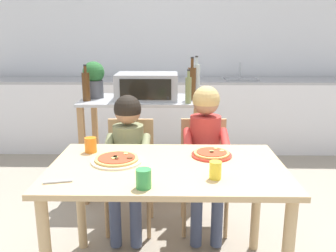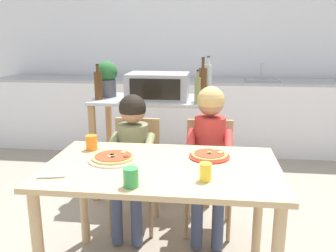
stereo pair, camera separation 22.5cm
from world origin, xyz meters
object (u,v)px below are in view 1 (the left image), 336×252
bottle_squat_spirits (86,86)px  drinking_cup_yellow (215,170)px  kitchen_island_cart (143,131)px  serving_spoon (58,182)px  bottle_clear_vinegar (192,83)px  child_in_olive_shirt (128,148)px  pizza_plate_red_rimmed (212,154)px  pizza_plate_cream (117,160)px  drinking_cup_orange (91,145)px  dining_table (167,183)px  bottle_brown_beer (196,81)px  toaster_oven (147,86)px  drinking_cup_green (144,179)px  dining_chair_left (130,166)px  bottle_tall_green_wine (188,89)px  dining_chair_right (204,166)px  child_in_red_shirt (206,143)px  potted_herb_plant (94,78)px

bottle_squat_spirits → drinking_cup_yellow: bottle_squat_spirits is taller
kitchen_island_cart → serving_spoon: (-0.29, -1.49, 0.14)m
bottle_clear_vinegar → child_in_olive_shirt: bearing=-126.3°
kitchen_island_cart → pizza_plate_red_rimmed: size_ratio=4.39×
pizza_plate_cream → drinking_cup_orange: 0.26m
dining_table → pizza_plate_cream: size_ratio=4.50×
bottle_brown_beer → drinking_cup_yellow: (0.01, -1.46, -0.27)m
bottle_brown_beer → dining_table: size_ratio=0.28×
toaster_oven → drinking_cup_green: toaster_oven is taller
dining_chair_left → bottle_tall_green_wine: bearing=39.8°
bottle_brown_beer → drinking_cup_green: bearing=-102.1°
dining_chair_left → serving_spoon: size_ratio=5.79×
bottle_clear_vinegar → drinking_cup_green: bottle_clear_vinegar is taller
bottle_brown_beer → dining_chair_right: 0.83m
dining_chair_right → serving_spoon: 1.24m
bottle_clear_vinegar → child_in_red_shirt: (0.07, -0.63, -0.35)m
kitchen_island_cart → child_in_red_shirt: 0.86m
kitchen_island_cart → serving_spoon: kitchen_island_cart is taller
bottle_clear_vinegar → bottle_tall_green_wine: bearing=-102.6°
kitchen_island_cart → child_in_olive_shirt: size_ratio=1.05×
bottle_tall_green_wine → drinking_cup_green: size_ratio=2.95×
bottle_brown_beer → serving_spoon: bottle_brown_beer is taller
bottle_tall_green_wine → dining_chair_right: bottle_tall_green_wine is taller
bottle_squat_spirits → dining_chair_left: bearing=-48.4°
child_in_olive_shirt → pizza_plate_red_rimmed: (0.55, -0.37, 0.08)m
dining_chair_left → pizza_plate_cream: bearing=-90.0°
dining_chair_left → drinking_cup_yellow: drinking_cup_yellow is taller
potted_herb_plant → drinking_cup_yellow: (0.92, -1.47, -0.29)m
child_in_red_shirt → kitchen_island_cart: bearing=126.1°
dining_table → serving_spoon: (-0.53, -0.25, 0.11)m
dining_table → drinking_cup_green: 0.36m
bottle_squat_spirits → pizza_plate_red_rimmed: bottle_squat_spirits is taller
pizza_plate_cream → pizza_plate_red_rimmed: bearing=11.2°
bottle_clear_vinegar → drinking_cup_green: (-0.30, -1.49, -0.26)m
dining_chair_left → drinking_cup_orange: drinking_cup_orange is taller
potted_herb_plant → pizza_plate_red_rimmed: potted_herb_plant is taller
pizza_plate_cream → dining_chair_left: bearing=90.0°
dining_table → serving_spoon: bearing=-154.5°
bottle_squat_spirits → dining_chair_right: bottle_squat_spirits is taller
child_in_red_shirt → drinking_cup_yellow: bearing=-91.4°
dining_chair_right → pizza_plate_cream: (-0.55, -0.62, 0.26)m
kitchen_island_cart → potted_herb_plant: bearing=174.5°
potted_herb_plant → pizza_plate_cream: 1.32m
bottle_tall_green_wine → drinking_cup_orange: (-0.63, -0.80, -0.23)m
drinking_cup_yellow → drinking_cup_orange: drinking_cup_orange is taller
dining_table → drinking_cup_orange: drinking_cup_orange is taller
drinking_cup_orange → serving_spoon: 0.48m
toaster_oven → pizza_plate_cream: toaster_oven is taller
dining_table → child_in_red_shirt: size_ratio=1.22×
dining_chair_right → child_in_red_shirt: 0.24m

